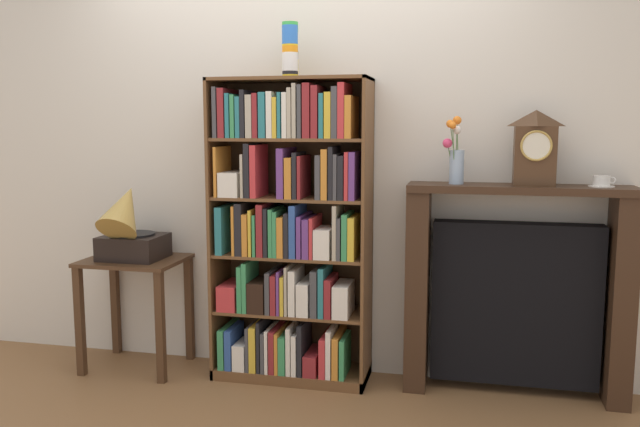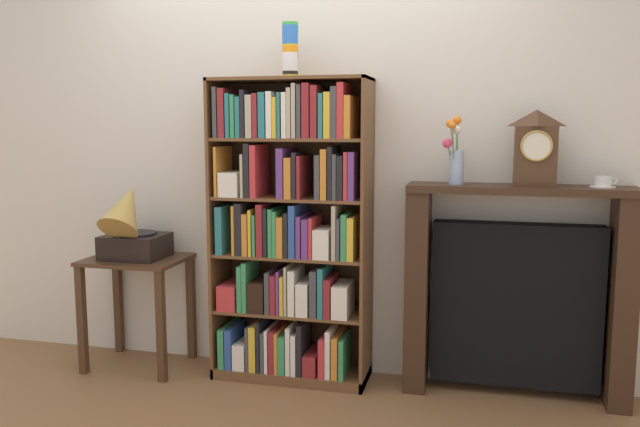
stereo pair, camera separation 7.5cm
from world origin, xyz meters
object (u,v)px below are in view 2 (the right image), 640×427
(cup_stack, at_px, (290,50))
(side_table_left, at_px, (137,285))
(gramophone, at_px, (130,227))
(flower_vase, at_px, (455,157))
(teacup_with_saucer, at_px, (603,182))
(mantel_clock, at_px, (535,148))
(bookshelf, at_px, (290,237))
(fireplace_mantel, at_px, (516,294))

(cup_stack, bearing_deg, side_table_left, -176.41)
(side_table_left, relative_size, gramophone, 1.34)
(gramophone, height_order, flower_vase, flower_vase)
(flower_vase, bearing_deg, teacup_with_saucer, 0.55)
(side_table_left, height_order, mantel_clock, mantel_clock)
(mantel_clock, bearing_deg, bookshelf, -178.24)
(side_table_left, height_order, gramophone, gramophone)
(mantel_clock, bearing_deg, fireplace_mantel, 157.89)
(side_table_left, distance_m, gramophone, 0.37)
(flower_vase, bearing_deg, side_table_left, -177.45)
(mantel_clock, distance_m, teacup_with_saucer, 0.37)
(side_table_left, relative_size, fireplace_mantel, 0.58)
(mantel_clock, bearing_deg, side_table_left, -177.80)
(cup_stack, height_order, fireplace_mantel, cup_stack)
(bookshelf, bearing_deg, cup_stack, 75.31)
(side_table_left, bearing_deg, gramophone, -90.00)
(teacup_with_saucer, bearing_deg, bookshelf, -178.50)
(mantel_clock, xyz_separation_m, flower_vase, (-0.40, -0.00, -0.05))
(bookshelf, relative_size, cup_stack, 5.76)
(gramophone, xyz_separation_m, mantel_clock, (2.26, 0.14, 0.48))
(fireplace_mantel, bearing_deg, teacup_with_saucer, -3.46)
(gramophone, bearing_deg, flower_vase, 4.04)
(fireplace_mantel, relative_size, mantel_clock, 2.98)
(cup_stack, height_order, side_table_left, cup_stack)
(gramophone, bearing_deg, side_table_left, 90.00)
(cup_stack, xyz_separation_m, flower_vase, (0.90, 0.02, -0.57))
(cup_stack, relative_size, side_table_left, 0.44)
(side_table_left, xyz_separation_m, fireplace_mantel, (2.19, 0.11, 0.06))
(side_table_left, relative_size, teacup_with_saucer, 5.03)
(bookshelf, distance_m, cup_stack, 1.04)
(bookshelf, distance_m, teacup_with_saucer, 1.68)
(fireplace_mantel, height_order, teacup_with_saucer, teacup_with_saucer)
(bookshelf, xyz_separation_m, fireplace_mantel, (1.24, 0.07, -0.27))
(cup_stack, xyz_separation_m, gramophone, (-0.95, -0.11, -1.00))
(gramophone, relative_size, flower_vase, 1.39)
(cup_stack, xyz_separation_m, fireplace_mantel, (1.24, 0.05, -1.31))
(flower_vase, distance_m, teacup_with_saucer, 0.74)
(bookshelf, bearing_deg, side_table_left, -177.18)
(flower_vase, bearing_deg, fireplace_mantel, 5.30)
(mantel_clock, relative_size, flower_vase, 1.08)
(bookshelf, height_order, cup_stack, cup_stack)
(cup_stack, distance_m, fireplace_mantel, 1.80)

